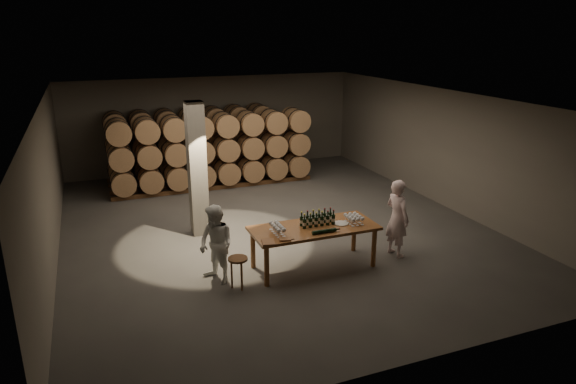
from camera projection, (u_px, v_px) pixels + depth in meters
name	position (u px, v px, depth m)	size (l,w,h in m)	color
room	(197.00, 170.00, 12.02)	(12.00, 12.00, 12.00)	#4B4946
tasting_table	(314.00, 231.00, 10.51)	(2.60, 1.10, 0.90)	brown
barrel_stack_back	(191.00, 142.00, 16.87)	(5.48, 0.95, 2.31)	brown
barrel_stack_front	(213.00, 150.00, 15.76)	(6.26, 0.95, 2.31)	brown
bottle_cluster	(318.00, 220.00, 10.54)	(0.73, 0.23, 0.32)	black
lying_bottles	(325.00, 231.00, 10.15)	(0.61, 0.08, 0.08)	black
glass_cluster_left	(277.00, 227.00, 10.11)	(0.20, 0.53, 0.19)	silver
glass_cluster_right	(354.00, 217.00, 10.65)	(0.31, 0.42, 0.18)	silver
plate	(341.00, 223.00, 10.63)	(0.31, 0.31, 0.02)	silver
notebook_near	(285.00, 239.00, 9.83)	(0.22, 0.18, 0.03)	brown
notebook_corner	(268.00, 242.00, 9.70)	(0.24, 0.30, 0.03)	brown
pen	(291.00, 239.00, 9.84)	(0.01, 0.01, 0.14)	black
stool	(238.00, 263.00, 9.73)	(0.38, 0.38, 0.63)	brown
person_man	(397.00, 218.00, 11.06)	(0.63, 0.41, 1.72)	white
person_woman	(216.00, 245.00, 9.91)	(0.76, 0.59, 1.57)	white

